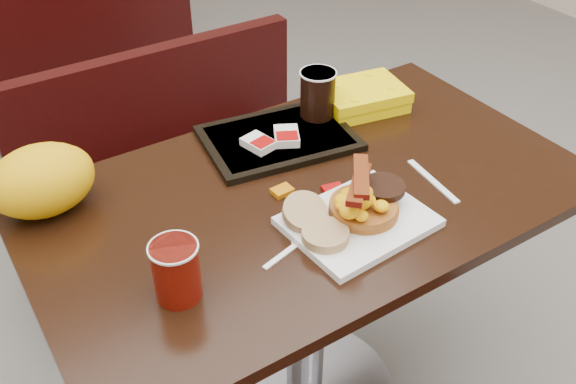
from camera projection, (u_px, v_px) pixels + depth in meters
table_near at (306, 308)px, 1.63m from camera, size 1.20×0.70×0.75m
bench_near_n at (186, 176)px, 2.10m from camera, size 1.00×0.46×0.72m
bench_far_s at (71, 45)px, 2.91m from camera, size 1.00×0.46×0.72m
platter at (358, 222)px, 1.30m from camera, size 0.29×0.23×0.02m
pancake_stack at (364, 207)px, 1.30m from camera, size 0.16×0.16×0.03m
sausage_patty at (383, 187)px, 1.32m from camera, size 0.10×0.10×0.01m
scrambled_eggs at (359, 200)px, 1.25m from camera, size 0.11×0.10×0.05m
bacon_strips at (359, 183)px, 1.25m from camera, size 0.17×0.17×0.01m
muffin_bottom at (325, 235)px, 1.24m from camera, size 0.10×0.10×0.02m
muffin_top at (305, 212)px, 1.28m from camera, size 0.10×0.10×0.05m
coffee_cup_near at (176, 271)px, 1.12m from camera, size 0.10×0.10×0.11m
fork at (280, 257)px, 1.23m from camera, size 0.12×0.05×0.00m
knife at (433, 181)px, 1.42m from camera, size 0.03×0.17×0.00m
condiment_syrup at (282, 191)px, 1.39m from camera, size 0.05×0.04×0.01m
condiment_ketchup at (333, 190)px, 1.39m from camera, size 0.05×0.04×0.01m
tray at (279, 138)px, 1.55m from camera, size 0.38×0.30×0.02m
hashbrown_sleeve_left at (258, 143)px, 1.50m from camera, size 0.07×0.08×0.02m
hashbrown_sleeve_right at (287, 136)px, 1.52m from camera, size 0.09×0.09×0.02m
coffee_cup_far at (318, 94)px, 1.58m from camera, size 0.10×0.10×0.12m
clamshell at (362, 97)px, 1.67m from camera, size 0.24×0.19×0.06m
paper_bag at (42, 180)px, 1.30m from camera, size 0.26×0.23×0.15m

